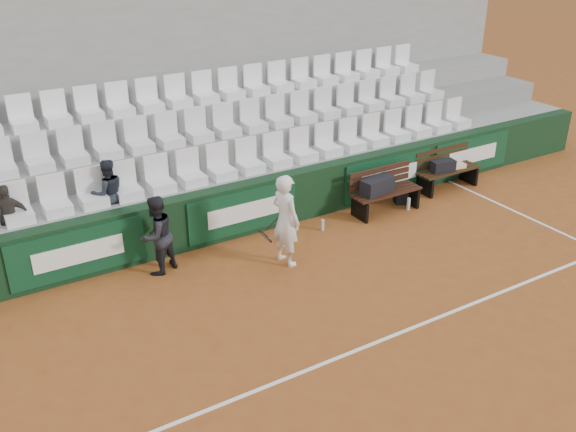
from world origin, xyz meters
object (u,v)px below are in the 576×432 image
at_px(bench_left, 386,201).
at_px(spectator_b, 4,191).
at_px(sports_bag_left, 377,185).
at_px(ball_kid, 157,235).
at_px(sports_bag_right, 443,166).
at_px(spectator_c, 105,168).
at_px(bench_right, 447,179).
at_px(water_bottle_near, 323,225).
at_px(tennis_player, 285,220).
at_px(sports_bag_ground, 404,197).
at_px(water_bottle_far, 408,204).

distance_m(bench_left, spectator_b, 7.01).
bearing_deg(sports_bag_left, ball_kid, 179.03).
xyz_separation_m(sports_bag_right, spectator_c, (-6.89, 0.94, 1.03)).
bearing_deg(ball_kid, bench_right, 157.18).
relative_size(water_bottle_near, spectator_c, 0.18).
relative_size(spectator_b, spectator_c, 0.91).
bearing_deg(tennis_player, sports_bag_ground, 14.24).
height_order(ball_kid, spectator_b, spectator_b).
bearing_deg(tennis_player, water_bottle_near, 29.01).
relative_size(sports_bag_ground, water_bottle_far, 1.59).
height_order(sports_bag_ground, ball_kid, ball_kid).
bearing_deg(sports_bag_left, spectator_b, 170.37).
bearing_deg(bench_left, sports_bag_left, 168.07).
xyz_separation_m(water_bottle_near, water_bottle_far, (2.01, -0.13, 0.02)).
xyz_separation_m(ball_kid, spectator_b, (-2.03, 1.04, 0.86)).
bearing_deg(sports_bag_left, bench_right, 5.17).
bearing_deg(tennis_player, bench_right, 11.49).
relative_size(sports_bag_left, sports_bag_right, 1.37).
bearing_deg(bench_left, water_bottle_far, -20.08).
distance_m(water_bottle_near, water_bottle_far, 2.01).
bearing_deg(spectator_b, tennis_player, 167.28).
height_order(sports_bag_right, water_bottle_far, sports_bag_right).
height_order(sports_bag_left, spectator_b, spectator_b).
xyz_separation_m(bench_right, water_bottle_far, (-1.44, -0.40, -0.10)).
relative_size(bench_right, water_bottle_near, 6.77).
bearing_deg(tennis_player, ball_kid, 156.96).
bearing_deg(bench_left, water_bottle_near, -178.79).
bearing_deg(ball_kid, bench_left, 154.74).
height_order(sports_bag_right, water_bottle_near, sports_bag_right).
distance_m(bench_left, bench_right, 1.92).
xyz_separation_m(bench_left, tennis_player, (-2.78, -0.72, 0.59)).
bearing_deg(water_bottle_far, sports_bag_left, 162.40).
height_order(sports_bag_right, ball_kid, ball_kid).
height_order(spectator_b, spectator_c, spectator_c).
relative_size(bench_left, sports_bag_ground, 3.66).
height_order(sports_bag_ground, tennis_player, tennis_player).
relative_size(water_bottle_far, spectator_c, 0.21).
relative_size(sports_bag_right, sports_bag_ground, 1.26).
relative_size(bench_left, water_bottle_near, 6.77).
bearing_deg(sports_bag_left, sports_bag_ground, 7.03).
relative_size(sports_bag_left, sports_bag_ground, 1.73).
xyz_separation_m(bench_right, sports_bag_right, (-0.19, -0.02, 0.35)).
height_order(tennis_player, ball_kid, tennis_player).
bearing_deg(water_bottle_near, sports_bag_left, 3.29).
distance_m(bench_left, sports_bag_ground, 0.64).
bearing_deg(sports_bag_right, spectator_c, 172.23).
distance_m(bench_right, spectator_b, 8.84).
distance_m(bench_right, sports_bag_ground, 1.29).
height_order(bench_right, ball_kid, ball_kid).
distance_m(sports_bag_left, water_bottle_far, 0.85).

